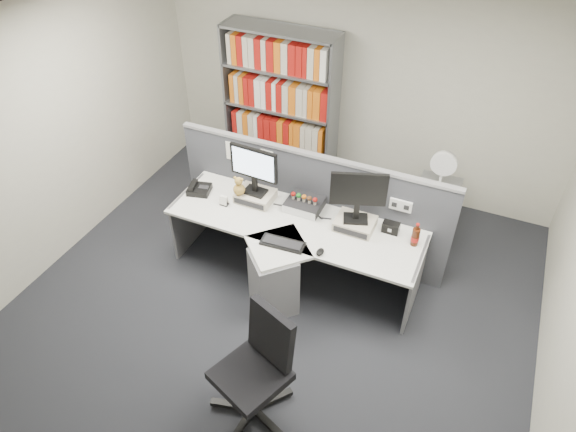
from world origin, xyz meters
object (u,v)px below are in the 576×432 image
at_px(desk, 286,255).
at_px(office_chair, 258,366).
at_px(keyboard, 283,243).
at_px(cola_bottle, 415,237).
at_px(desk_fan, 443,166).
at_px(mouse, 320,252).
at_px(monitor_left, 254,167).
at_px(desk_phone, 199,189).
at_px(monitor_right, 358,193).
at_px(desk_calendar, 224,201).
at_px(shelving_unit, 281,110).
at_px(speaker, 391,227).
at_px(desktop_pc, 304,204).
at_px(filing_cabinet, 433,213).

distance_m(desk, office_chair, 1.40).
distance_m(keyboard, cola_bottle, 1.26).
relative_size(desk, desk_fan, 5.54).
bearing_deg(desk, mouse, -14.73).
relative_size(keyboard, mouse, 4.05).
relative_size(monitor_left, mouse, 4.95).
bearing_deg(desk_phone, monitor_right, 4.11).
bearing_deg(monitor_right, desk_calendar, -171.38).
distance_m(desk_phone, desk_fan, 2.61).
relative_size(monitor_right, desk_phone, 1.97).
height_order(keyboard, shelving_unit, shelving_unit).
distance_m(desk, speaker, 1.08).
height_order(desk_phone, speaker, speaker).
relative_size(cola_bottle, office_chair, 0.24).
bearing_deg(office_chair, monitor_right, 83.17).
distance_m(desktop_pc, speaker, 0.91).
height_order(desk_phone, filing_cabinet, desk_phone).
bearing_deg(office_chair, desk, 105.29).
bearing_deg(keyboard, filing_cabinet, 52.63).
relative_size(desk_phone, office_chair, 0.26).
distance_m(monitor_left, cola_bottle, 1.73).
distance_m(monitor_left, keyboard, 0.86).
distance_m(monitor_right, desk_phone, 1.77).
bearing_deg(mouse, office_chair, -91.44).
bearing_deg(monitor_left, keyboard, -43.15).
bearing_deg(shelving_unit, desk, -64.04).
relative_size(keyboard, cola_bottle, 1.71).
relative_size(cola_bottle, filing_cabinet, 0.36).
height_order(desk_phone, cola_bottle, cola_bottle).
relative_size(desk, mouse, 24.16).
height_order(monitor_left, speaker, monitor_left).
xyz_separation_m(desktop_pc, desk_phone, (-1.14, -0.21, -0.01)).
bearing_deg(shelving_unit, monitor_left, -75.56).
distance_m(desk, desk_fan, 1.92).
xyz_separation_m(desk, desk_phone, (-1.14, 0.26, 0.30)).
bearing_deg(monitor_left, monitor_right, 0.01).
height_order(mouse, cola_bottle, cola_bottle).
height_order(speaker, desk_fan, desk_fan).
bearing_deg(desk, filing_cabinet, 49.39).
relative_size(monitor_right, shelving_unit, 0.27).
relative_size(desk, desktop_pc, 7.15).
height_order(monitor_right, office_chair, monitor_right).
bearing_deg(desk_phone, mouse, -13.34).
height_order(keyboard, desk_phone, desk_phone).
bearing_deg(monitor_left, cola_bottle, -0.18).
height_order(desk_phone, desk_calendar, desk_calendar).
height_order(keyboard, desk_calendar, desk_calendar).
bearing_deg(speaker, mouse, -132.22).
bearing_deg(desk_calendar, desk_fan, 31.62).
height_order(desk_fan, office_chair, desk_fan).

